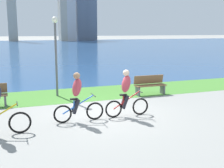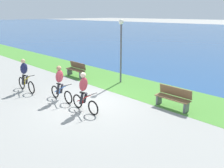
{
  "view_description": "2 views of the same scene",
  "coord_description": "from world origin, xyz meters",
  "px_view_note": "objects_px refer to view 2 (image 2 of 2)",
  "views": [
    {
      "loc": [
        -3.29,
        -9.62,
        2.96
      ],
      "look_at": [
        0.31,
        0.29,
        1.02
      ],
      "focal_mm": 46.55,
      "sensor_mm": 36.0,
      "label": 1
    },
    {
      "loc": [
        7.37,
        -5.88,
        3.87
      ],
      "look_at": [
        0.92,
        0.65,
        0.99
      ],
      "focal_mm": 36.14,
      "sensor_mm": 36.0,
      "label": 2
    }
  ],
  "objects_px": {
    "cyclist_lead": "(84,92)",
    "cyclist_distant_rear": "(25,75)",
    "bench_near_path": "(173,98)",
    "lamppost_tall": "(121,42)",
    "bench_far_along_path": "(76,69)",
    "cyclist_trailing": "(60,83)"
  },
  "relations": [
    {
      "from": "cyclist_lead",
      "to": "lamppost_tall",
      "type": "xyz_separation_m",
      "value": [
        -1.73,
        4.08,
        1.54
      ]
    },
    {
      "from": "cyclist_distant_rear",
      "to": "lamppost_tall",
      "type": "bearing_deg",
      "value": 62.19
    },
    {
      "from": "lamppost_tall",
      "to": "cyclist_lead",
      "type": "bearing_deg",
      "value": -67.07
    },
    {
      "from": "lamppost_tall",
      "to": "bench_far_along_path",
      "type": "bearing_deg",
      "value": -160.3
    },
    {
      "from": "cyclist_distant_rear",
      "to": "cyclist_trailing",
      "type": "bearing_deg",
      "value": 12.18
    },
    {
      "from": "cyclist_lead",
      "to": "lamppost_tall",
      "type": "height_order",
      "value": "lamppost_tall"
    },
    {
      "from": "cyclist_lead",
      "to": "cyclist_trailing",
      "type": "relative_size",
      "value": 0.98
    },
    {
      "from": "cyclist_trailing",
      "to": "cyclist_lead",
      "type": "bearing_deg",
      "value": 0.17
    },
    {
      "from": "cyclist_distant_rear",
      "to": "lamppost_tall",
      "type": "xyz_separation_m",
      "value": [
        2.43,
        4.61,
        1.53
      ]
    },
    {
      "from": "bench_far_along_path",
      "to": "cyclist_lead",
      "type": "bearing_deg",
      "value": -33.32
    },
    {
      "from": "cyclist_distant_rear",
      "to": "lamppost_tall",
      "type": "relative_size",
      "value": 0.49
    },
    {
      "from": "bench_near_path",
      "to": "bench_far_along_path",
      "type": "height_order",
      "value": "same"
    },
    {
      "from": "cyclist_distant_rear",
      "to": "bench_far_along_path",
      "type": "distance_m",
      "value": 3.62
    },
    {
      "from": "cyclist_lead",
      "to": "cyclist_distant_rear",
      "type": "relative_size",
      "value": 0.94
    },
    {
      "from": "cyclist_lead",
      "to": "bench_near_path",
      "type": "bearing_deg",
      "value": 50.1
    },
    {
      "from": "cyclist_lead",
      "to": "cyclist_distant_rear",
      "type": "bearing_deg",
      "value": -172.74
    },
    {
      "from": "cyclist_lead",
      "to": "bench_far_along_path",
      "type": "relative_size",
      "value": 1.1
    },
    {
      "from": "cyclist_trailing",
      "to": "lamppost_tall",
      "type": "bearing_deg",
      "value": 89.98
    },
    {
      "from": "bench_near_path",
      "to": "cyclist_distant_rear",
      "type": "bearing_deg",
      "value": -152.57
    },
    {
      "from": "cyclist_trailing",
      "to": "lamppost_tall",
      "type": "height_order",
      "value": "lamppost_tall"
    },
    {
      "from": "bench_near_path",
      "to": "lamppost_tall",
      "type": "xyz_separation_m",
      "value": [
        -4.13,
        1.21,
        1.91
      ]
    },
    {
      "from": "cyclist_distant_rear",
      "to": "bench_far_along_path",
      "type": "xyz_separation_m",
      "value": [
        -0.47,
        3.57,
        -0.39
      ]
    }
  ]
}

